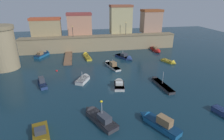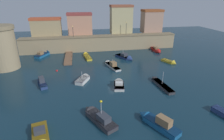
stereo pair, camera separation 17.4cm
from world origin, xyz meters
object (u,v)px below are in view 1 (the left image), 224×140
moored_boat_6 (160,83)px  moored_boat_11 (111,64)px  mooring_buoy_0 (101,102)px  moored_boat_13 (84,79)px  moored_boat_10 (119,84)px  moored_boat_12 (86,56)px  fortress_tower (2,48)px  quay_lamp_1 (126,26)px  moored_boat_8 (42,82)px  moored_boat_0 (126,57)px  moored_boat_7 (170,62)px  moored_boat_5 (98,116)px  moored_boat_9 (157,121)px  quay_lamp_0 (73,29)px  mooring_buoy_1 (57,71)px  moored_boat_3 (41,139)px  moored_boat_1 (156,50)px  moored_boat_2 (44,54)px

moored_boat_6 → moored_boat_11: 13.50m
mooring_buoy_0 → moored_boat_13: bearing=105.3°
moored_boat_10 → moored_boat_12: bearing=25.5°
fortress_tower → moored_boat_10: fortress_tower is taller
quay_lamp_1 → moored_boat_8: 31.53m
quay_lamp_1 → moored_boat_11: size_ratio=0.52×
moored_boat_0 → moored_boat_7: bearing=34.2°
moored_boat_6 → moored_boat_7: bearing=-41.0°
moored_boat_5 → moored_boat_9: 7.80m
fortress_tower → moored_boat_13: 20.52m
quay_lamp_0 → mooring_buoy_1: size_ratio=6.68×
moored_boat_5 → mooring_buoy_1: moored_boat_5 is taller
moored_boat_8 → mooring_buoy_1: 6.77m
moored_boat_0 → moored_boat_8: (-19.52, -11.95, 0.14)m
moored_boat_6 → mooring_buoy_0: bearing=103.4°
moored_boat_13 → moored_boat_5: bearing=-146.9°
moored_boat_0 → moored_boat_5: 26.41m
quay_lamp_0 → moored_boat_3: (-3.54, -36.99, -6.17)m
moored_boat_10 → mooring_buoy_1: moored_boat_10 is taller
moored_boat_5 → moored_boat_12: bearing=-28.2°
moored_boat_6 → moored_boat_13: moored_boat_6 is taller
quay_lamp_0 → moored_boat_10: quay_lamp_0 is taller
quay_lamp_1 → moored_boat_12: 15.64m
fortress_tower → moored_boat_8: size_ratio=1.94×
quay_lamp_0 → moored_boat_9: bearing=-74.0°
moored_boat_1 → moored_boat_11: 18.66m
moored_boat_2 → moored_boat_12: moored_boat_2 is taller
moored_boat_2 → moored_boat_3: 34.60m
moored_boat_9 → moored_boat_10: size_ratio=1.36×
moored_boat_1 → mooring_buoy_1: 30.22m
fortress_tower → moored_boat_12: 19.97m
fortress_tower → mooring_buoy_1: size_ratio=21.15×
quay_lamp_0 → moored_boat_6: 31.04m
moored_boat_2 → moored_boat_12: (11.73, -3.53, -0.14)m
quay_lamp_1 → moored_boat_0: quay_lamp_1 is taller
moored_boat_0 → moored_boat_8: moored_boat_0 is taller
moored_boat_8 → mooring_buoy_1: bearing=-37.0°
moored_boat_5 → mooring_buoy_1: bearing=-7.4°
fortress_tower → moored_boat_3: (11.83, -25.47, -4.53)m
quay_lamp_0 → moored_boat_10: bearing=-71.7°
fortress_tower → mooring_buoy_0: (19.61, -18.32, -4.93)m
moored_boat_1 → moored_boat_11: size_ratio=0.87×
moored_boat_13 → moored_boat_11: bearing=-16.2°
fortress_tower → mooring_buoy_0: bearing=-43.1°
moored_boat_1 → moored_boat_2: moored_boat_2 is taller
moored_boat_9 → moored_boat_1: bearing=-51.3°
moored_boat_0 → moored_boat_10: bearing=-47.3°
moored_boat_7 → moored_boat_11: 15.03m
moored_boat_2 → moored_boat_11: size_ratio=0.82×
moored_boat_0 → moored_boat_9: bearing=-34.3°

